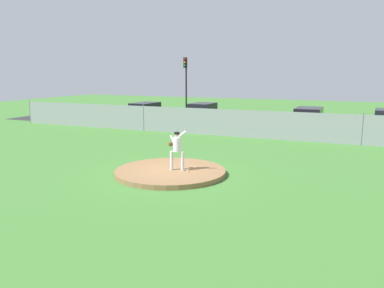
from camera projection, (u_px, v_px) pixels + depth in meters
ground_plane at (219, 148)px, 21.17m from camera, size 80.00×80.00×0.00m
asphalt_strip at (257, 128)px, 28.84m from camera, size 44.00×7.00×0.01m
pitchers_mound at (170, 172)px, 15.74m from camera, size 4.49×4.49×0.19m
pitcher_youth at (177, 147)px, 15.47m from camera, size 0.82×0.32×1.64m
baseball at (188, 171)px, 15.34m from camera, size 0.07×0.07×0.07m
chainlink_fence at (241, 124)px, 24.62m from camera, size 35.62×0.07×1.85m
parked_car_burgundy at (308, 120)px, 27.26m from camera, size 1.95×4.73×1.65m
parked_car_slate at (203, 114)px, 30.68m from camera, size 1.97×4.17×1.69m
parked_car_navy at (145, 112)px, 32.81m from camera, size 1.97×4.87×1.57m
traffic_light_near at (186, 77)px, 35.05m from camera, size 0.28×0.46×5.40m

